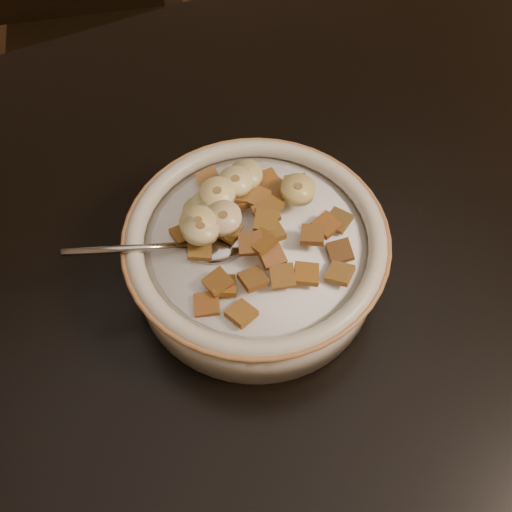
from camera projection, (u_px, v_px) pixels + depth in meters
name	position (u px, v px, depth m)	size (l,w,h in m)	color
floor	(344.00, 428.00, 1.26)	(4.00, 4.50, 0.10)	#422816
table	(439.00, 215.00, 0.61)	(1.40, 0.90, 0.04)	black
chair	(97.00, 47.00, 1.20)	(0.40, 0.40, 0.90)	black
cereal_bowl	(256.00, 258.00, 0.53)	(0.22, 0.22, 0.05)	beige
milk	(256.00, 241.00, 0.50)	(0.19, 0.19, 0.00)	white
spoon	(215.00, 244.00, 0.50)	(0.04, 0.05, 0.01)	#969696
cereal_square_0	(271.00, 232.00, 0.48)	(0.02, 0.02, 0.01)	brown
cereal_square_1	(307.00, 274.00, 0.47)	(0.02, 0.02, 0.01)	#91511B
cereal_square_2	(278.00, 190.00, 0.52)	(0.02, 0.02, 0.01)	brown
cereal_square_3	(228.00, 229.00, 0.49)	(0.02, 0.02, 0.01)	brown
cereal_square_4	(265.00, 181.00, 0.53)	(0.02, 0.02, 0.01)	#904717
cereal_square_5	(253.00, 279.00, 0.47)	(0.02, 0.02, 0.01)	brown
cereal_square_6	(241.00, 313.00, 0.46)	(0.02, 0.02, 0.01)	brown
cereal_square_7	(269.00, 207.00, 0.50)	(0.02, 0.02, 0.01)	brown
cereal_square_8	(338.00, 221.00, 0.51)	(0.02, 0.02, 0.01)	olive
cereal_square_9	(256.00, 197.00, 0.51)	(0.02, 0.02, 0.01)	olive
cereal_square_10	(224.00, 286.00, 0.47)	(0.02, 0.02, 0.01)	#91611B
cereal_square_11	(266.00, 213.00, 0.49)	(0.02, 0.02, 0.01)	brown
cereal_square_12	(208.00, 178.00, 0.53)	(0.02, 0.02, 0.01)	olive
cereal_square_13	(216.00, 216.00, 0.50)	(0.02, 0.02, 0.01)	#9D5A26
cereal_square_14	(340.00, 251.00, 0.49)	(0.02, 0.02, 0.01)	brown
cereal_square_15	(261.00, 241.00, 0.47)	(0.02, 0.02, 0.01)	brown
cereal_square_16	(313.00, 235.00, 0.49)	(0.02, 0.02, 0.01)	brown
cereal_square_17	(326.00, 225.00, 0.50)	(0.02, 0.02, 0.01)	brown
cereal_square_18	(209.00, 228.00, 0.49)	(0.02, 0.02, 0.01)	brown
cereal_square_19	(207.00, 304.00, 0.46)	(0.02, 0.02, 0.01)	brown
cereal_square_20	(267.00, 180.00, 0.53)	(0.02, 0.02, 0.01)	#99541C
cereal_square_21	(283.00, 276.00, 0.47)	(0.02, 0.02, 0.01)	brown
cereal_square_22	(218.00, 282.00, 0.47)	(0.02, 0.02, 0.01)	brown
cereal_square_23	(250.00, 243.00, 0.47)	(0.02, 0.02, 0.01)	brown
cereal_square_24	(340.00, 273.00, 0.48)	(0.02, 0.02, 0.01)	olive
cereal_square_25	(200.00, 249.00, 0.49)	(0.02, 0.02, 0.01)	brown
cereal_square_26	(241.00, 196.00, 0.51)	(0.02, 0.02, 0.01)	brown
cereal_square_27	(295.00, 185.00, 0.53)	(0.02, 0.02, 0.01)	#8C5F1F
cereal_square_28	(266.00, 221.00, 0.48)	(0.02, 0.02, 0.01)	brown
cereal_square_29	(272.00, 256.00, 0.47)	(0.02, 0.02, 0.01)	brown
cereal_square_30	(184.00, 234.00, 0.50)	(0.02, 0.02, 0.01)	#935A1F
cereal_square_31	(246.00, 198.00, 0.51)	(0.02, 0.02, 0.01)	brown
banana_slice_0	(201.00, 212.00, 0.49)	(0.03, 0.03, 0.01)	#D6C779
banana_slice_1	(236.00, 182.00, 0.51)	(0.03, 0.03, 0.01)	#FEED8D
banana_slice_2	(201.00, 229.00, 0.47)	(0.03, 0.03, 0.01)	#D3CB80
banana_slice_3	(224.00, 218.00, 0.48)	(0.03, 0.03, 0.01)	beige
banana_slice_4	(246.00, 176.00, 0.52)	(0.03, 0.03, 0.01)	#DCD17A
banana_slice_5	(198.00, 224.00, 0.48)	(0.03, 0.03, 0.01)	#DAC46A
banana_slice_6	(208.00, 206.00, 0.50)	(0.03, 0.03, 0.01)	beige
banana_slice_7	(298.00, 190.00, 0.51)	(0.03, 0.03, 0.01)	#D8C36D
banana_slice_8	(218.00, 194.00, 0.49)	(0.03, 0.03, 0.01)	#F6DB7F
banana_slice_9	(216.00, 213.00, 0.49)	(0.03, 0.03, 0.01)	#E3CA89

